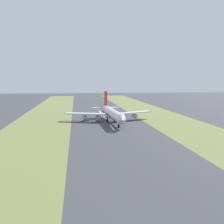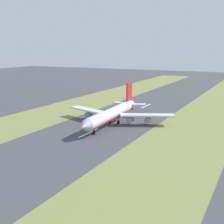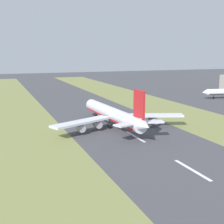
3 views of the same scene
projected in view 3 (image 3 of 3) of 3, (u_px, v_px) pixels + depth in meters
name	position (u px, v px, depth m)	size (l,w,h in m)	color
ground_plane	(120.00, 128.00, 144.64)	(800.00, 800.00, 0.00)	#424247
grass_median_west	(20.00, 137.00, 128.84)	(40.00, 600.00, 0.01)	olive
grass_median_east	(201.00, 120.00, 160.44)	(40.00, 600.00, 0.01)	olive
centreline_dash_near	(192.00, 170.00, 93.14)	(1.20, 18.00, 0.01)	silver
centreline_dash_mid	(135.00, 137.00, 129.81)	(1.20, 18.00, 0.01)	silver
centreline_dash_far	(103.00, 118.00, 166.49)	(1.20, 18.00, 0.01)	silver
airplane_main_jet	(114.00, 115.00, 144.36)	(64.05, 67.19, 20.20)	silver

